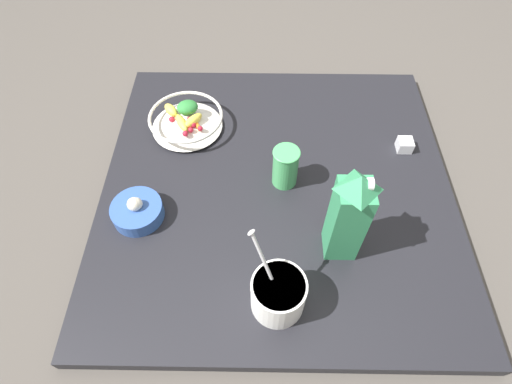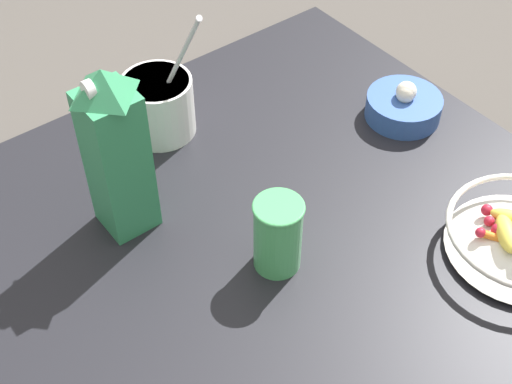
{
  "view_description": "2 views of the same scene",
  "coord_description": "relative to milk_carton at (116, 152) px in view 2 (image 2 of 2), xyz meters",
  "views": [
    {
      "loc": [
        -0.7,
        0.05,
        0.97
      ],
      "look_at": [
        -0.06,
        0.06,
        0.09
      ],
      "focal_mm": 28.0,
      "sensor_mm": 36.0,
      "label": 1
    },
    {
      "loc": [
        0.53,
        -0.46,
        0.9
      ],
      "look_at": [
        -0.08,
        0.01,
        0.11
      ],
      "focal_mm": 50.0,
      "sensor_mm": 36.0,
      "label": 2
    }
  ],
  "objects": [
    {
      "name": "ground_plane",
      "position": [
        0.2,
        0.16,
        -0.19
      ],
      "size": [
        6.0,
        6.0,
        0.0
      ],
      "primitive_type": "plane",
      "color": "#4C4742"
    },
    {
      "name": "milk_carton",
      "position": [
        0.0,
        0.0,
        0.0
      ],
      "size": [
        0.08,
        0.08,
        0.3
      ],
      "color": "#338C59",
      "rests_on": "countertop"
    },
    {
      "name": "garlic_bowl",
      "position": [
        0.09,
        0.54,
        -0.12
      ],
      "size": [
        0.14,
        0.14,
        0.08
      ],
      "color": "#3356A3",
      "rests_on": "countertop"
    },
    {
      "name": "yogurt_tub",
      "position": [
        -0.16,
        0.16,
        -0.09
      ],
      "size": [
        0.13,
        0.14,
        0.24
      ],
      "color": "white",
      "rests_on": "countertop"
    },
    {
      "name": "drinking_cup",
      "position": [
        0.21,
        0.13,
        -0.08
      ],
      "size": [
        0.08,
        0.08,
        0.13
      ],
      "color": "#4CB266",
      "rests_on": "countertop"
    },
    {
      "name": "countertop",
      "position": [
        0.2,
        0.16,
        -0.17
      ],
      "size": [
        1.01,
        1.01,
        0.04
      ],
      "color": "black",
      "rests_on": "ground_plane"
    }
  ]
}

